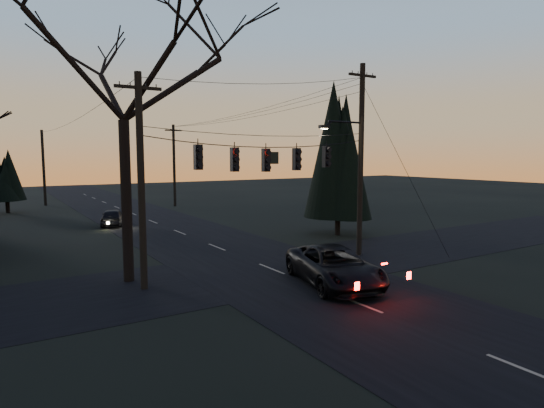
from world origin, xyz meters
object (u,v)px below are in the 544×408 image
utility_pole_right (359,256)px  utility_pole_left (144,289)px  evergreen_right (339,160)px  bare_tree_left (121,52)px  utility_pole_far_l (46,205)px  sedan_oncoming_a (113,217)px  utility_pole_far_r (175,206)px  suv_near (334,267)px

utility_pole_right → utility_pole_left: (-11.50, 0.00, 0.00)m
evergreen_right → bare_tree_left: bearing=-165.0°
utility_pole_far_l → sedan_oncoming_a: 18.57m
utility_pole_far_r → evergreen_right: size_ratio=0.96×
utility_pole_far_r → bare_tree_left: size_ratio=0.63×
utility_pole_left → sedan_oncoming_a: size_ratio=2.23×
utility_pole_far_r → evergreen_right: (3.16, -22.51, 5.01)m
utility_pole_far_r → suv_near: bearing=-98.5°
suv_near → sedan_oncoming_a: suv_near is taller
evergreen_right → sedan_oncoming_a: size_ratio=2.32×
utility_pole_right → sedan_oncoming_a: size_ratio=2.63×
evergreen_right → sedan_oncoming_a: evergreen_right is taller
sedan_oncoming_a → utility_pole_far_l: bearing=-63.6°
utility_pole_right → utility_pole_far_l: utility_pole_right is taller
sedan_oncoming_a → utility_pole_right: bearing=133.9°
evergreen_right → suv_near: (-7.86, -9.08, -4.23)m
utility_pole_far_r → utility_pole_far_l: utility_pole_far_r is taller
utility_pole_far_l → sedan_oncoming_a: (2.80, -18.35, 0.65)m
evergreen_right → suv_near: size_ratio=1.58×
utility_pole_right → sedan_oncoming_a: 19.69m
sedan_oncoming_a → evergreen_right: bearing=152.0°
utility_pole_far_l → bare_tree_left: size_ratio=0.59×
utility_pole_left → sedan_oncoming_a: (2.80, 17.65, 0.65)m
utility_pole_right → utility_pole_far_l: size_ratio=1.25×
utility_pole_far_l → suv_near: size_ratio=1.43×
utility_pole_far_l → evergreen_right: 34.22m
utility_pole_far_l → sedan_oncoming_a: size_ratio=2.10×
suv_near → utility_pole_far_r: bearing=96.4°
utility_pole_far_l → bare_tree_left: bearing=-90.3°
utility_pole_right → bare_tree_left: bare_tree_left is taller
suv_near → bare_tree_left: bearing=158.9°
sedan_oncoming_a → suv_near: bearing=118.3°
utility_pole_far_r → utility_pole_far_l: size_ratio=1.06×
evergreen_right → utility_pole_far_l: bearing=115.7°
utility_pole_right → utility_pole_left: size_ratio=1.18×
utility_pole_far_r → suv_near: 31.94m
utility_pole_right → evergreen_right: (3.16, 5.49, 5.01)m
suv_near → utility_pole_right: bearing=52.3°
utility_pole_right → suv_near: 5.96m
utility_pole_far_l → utility_pole_right: bearing=-72.3°
utility_pole_right → bare_tree_left: (-11.71, 1.51, 9.46)m
bare_tree_left → sedan_oncoming_a: bare_tree_left is taller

